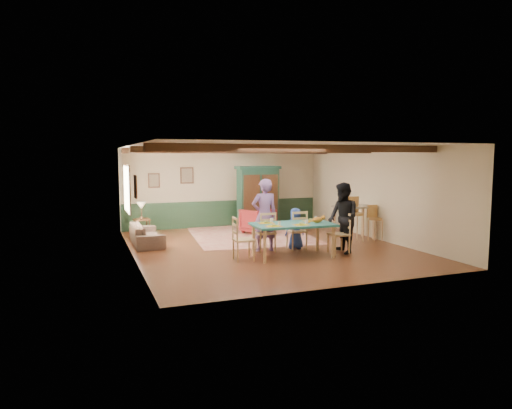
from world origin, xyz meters
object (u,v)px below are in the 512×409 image
object	(u,v)px
person_woman	(343,218)
armchair	(258,221)
counter_table	(354,222)
bar_stool_left	(355,219)
cat	(317,219)
person_child	(295,228)
dining_chair_end_right	(339,233)
bar_stool_right	(375,223)
table_lamp	(142,211)
dining_chair_end_left	(244,239)
sofa	(147,234)
dining_chair_far_left	(265,232)
dining_chair_far_right	(297,230)
dining_table	(293,240)
end_table	(142,228)
person_man	(264,215)
armoire	(258,197)

from	to	relation	value
person_woman	armchair	xyz separation A→B (m)	(-0.94, 3.51, -0.49)
counter_table	bar_stool_left	bearing A→B (deg)	-119.82
cat	person_child	bearing A→B (deg)	99.46
dining_chair_end_right	bar_stool_right	bearing A→B (deg)	123.63
dining_chair_end_right	table_lamp	bearing A→B (deg)	-130.49
dining_chair_end_left	sofa	bearing A→B (deg)	37.06
bar_stool_right	armchair	bearing A→B (deg)	136.58
person_woman	person_child	world-z (taller)	person_woman
dining_chair_far_left	person_child	bearing A→B (deg)	-174.29
armchair	bar_stool_right	world-z (taller)	bar_stool_right
person_woman	person_child	size ratio (longest dim) A/B	1.64
dining_chair_far_right	table_lamp	size ratio (longest dim) A/B	2.01
dining_chair_end_right	person_woman	bearing A→B (deg)	90.00
bar_stool_left	dining_chair_far_left	bearing A→B (deg)	-169.02
counter_table	bar_stool_left	size ratio (longest dim) A/B	0.92
sofa	table_lamp	world-z (taller)	table_lamp
cat	sofa	bearing A→B (deg)	144.23
cat	counter_table	distance (m)	2.74
dining_chair_end_right	counter_table	world-z (taller)	dining_chair_end_right
dining_table	sofa	distance (m)	4.22
person_child	bar_stool_right	world-z (taller)	person_child
person_child	sofa	world-z (taller)	person_child
sofa	counter_table	world-z (taller)	counter_table
end_table	person_woman	bearing A→B (deg)	-42.82
cat	counter_table	size ratio (longest dim) A/B	0.33
sofa	dining_table	bearing A→B (deg)	-132.27
dining_table	sofa	xyz separation A→B (m)	(-3.12, 2.84, -0.12)
armchair	table_lamp	xyz separation A→B (m)	(-3.51, 0.61, 0.41)
sofa	counter_table	xyz separation A→B (m)	(5.85, -1.31, 0.21)
dining_table	dining_chair_end_left	world-z (taller)	dining_chair_end_left
person_man	bar_stool_left	distance (m)	2.93
bar_stool_left	table_lamp	bearing A→B (deg)	156.64
dining_chair_end_right	armchair	size ratio (longest dim) A/B	1.16
person_child	bar_stool_left	bearing A→B (deg)	-168.12
dining_chair_far_right	person_child	distance (m)	0.09
armchair	bar_stool_right	xyz separation A→B (m)	(2.73, -2.39, 0.11)
dining_chair_end_left	table_lamp	world-z (taller)	table_lamp
dining_table	table_lamp	distance (m)	5.12
person_child	bar_stool_right	bearing A→B (deg)	-172.43
dining_chair_far_right	bar_stool_right	xyz separation A→B (m)	(2.66, 0.30, 0.00)
dining_chair_end_left	armoire	xyz separation A→B (m)	(2.08, 4.48, 0.54)
armoire	sofa	size ratio (longest dim) A/B	1.09
dining_table	cat	bearing A→B (deg)	-13.29
armchair	sofa	size ratio (longest dim) A/B	0.46
dining_chair_far_left	armchair	world-z (taller)	dining_chair_far_left
cat	end_table	size ratio (longest dim) A/B	0.70
dining_chair_end_right	person_child	distance (m)	1.19
end_table	armchair	bearing A→B (deg)	-9.92
dining_table	dining_chair_end_left	xyz separation A→B (m)	(-1.24, 0.06, 0.11)
dining_table	counter_table	xyz separation A→B (m)	(2.72, 1.53, 0.09)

